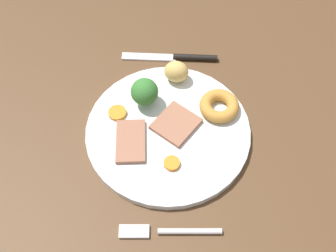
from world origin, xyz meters
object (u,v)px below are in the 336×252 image
at_px(broccoli_floret, 145,92).
at_px(meat_slice_main, 176,124).
at_px(roast_potato_left, 176,72).
at_px(carrot_coin_front, 117,114).
at_px(carrot_coin_back, 172,163).
at_px(dinner_plate, 168,131).
at_px(yorkshire_pudding, 219,106).
at_px(fork, 167,231).
at_px(knife, 178,57).
at_px(meat_slice_under, 131,141).

bearing_deg(broccoli_floret, meat_slice_main, -131.06).
bearing_deg(broccoli_floret, roast_potato_left, -44.69).
height_order(carrot_coin_front, carrot_coin_back, same).
xyz_separation_m(dinner_plate, roast_potato_left, (0.11, -0.01, 0.03)).
distance_m(meat_slice_main, yorkshire_pudding, 0.08).
xyz_separation_m(yorkshire_pudding, broccoli_floret, (0.01, 0.13, 0.02)).
height_order(yorkshire_pudding, fork, yorkshire_pudding).
bearing_deg(broccoli_floret, yorkshire_pudding, -95.73).
xyz_separation_m(yorkshire_pudding, fork, (-0.22, 0.09, -0.02)).
relative_size(carrot_coin_back, fork, 0.17).
xyz_separation_m(roast_potato_left, knife, (0.06, -0.00, -0.03)).
bearing_deg(knife, broccoli_floret, 65.77).
relative_size(carrot_coin_front, knife, 0.17).
bearing_deg(knife, roast_potato_left, 88.87).
bearing_deg(roast_potato_left, meat_slice_under, 151.52).
bearing_deg(knife, meat_slice_main, 90.78).
distance_m(meat_slice_main, fork, 0.18).
height_order(meat_slice_under, broccoli_floret, broccoli_floret).
bearing_deg(meat_slice_main, yorkshire_pudding, -65.36).
bearing_deg(fork, carrot_coin_front, -67.07).
height_order(carrot_coin_back, fork, carrot_coin_back).
bearing_deg(broccoli_floret, carrot_coin_back, -158.60).
distance_m(meat_slice_main, meat_slice_under, 0.08).
xyz_separation_m(dinner_plate, carrot_coin_front, (0.03, 0.09, 0.01)).
relative_size(dinner_plate, yorkshire_pudding, 4.05).
xyz_separation_m(meat_slice_under, fork, (-0.15, -0.06, -0.01)).
height_order(dinner_plate, meat_slice_under, meat_slice_under).
distance_m(roast_potato_left, knife, 0.07).
height_order(roast_potato_left, carrot_coin_back, roast_potato_left).
bearing_deg(meat_slice_main, carrot_coin_front, 79.09).
height_order(carrot_coin_front, knife, carrot_coin_front).
distance_m(roast_potato_left, fork, 0.29).
bearing_deg(fork, carrot_coin_back, -94.16).
bearing_deg(carrot_coin_front, meat_slice_main, -100.91).
bearing_deg(carrot_coin_back, broccoli_floret, 21.40).
distance_m(dinner_plate, roast_potato_left, 0.11).
bearing_deg(meat_slice_under, yorkshire_pudding, -64.94).
distance_m(dinner_plate, meat_slice_under, 0.07).
xyz_separation_m(meat_slice_main, yorkshire_pudding, (0.03, -0.07, 0.01)).
bearing_deg(fork, roast_potato_left, -93.38).
bearing_deg(fork, knife, -93.49).
height_order(broccoli_floret, fork, broccoli_floret).
bearing_deg(yorkshire_pudding, carrot_coin_front, 94.77).
xyz_separation_m(meat_slice_under, carrot_coin_back, (-0.04, -0.07, -0.00)).
bearing_deg(broccoli_floret, fork, -169.65).
bearing_deg(dinner_plate, fork, -179.67).
bearing_deg(carrot_coin_front, broccoli_floret, -59.72).
relative_size(broccoli_floret, fork, 0.36).
bearing_deg(carrot_coin_front, carrot_coin_back, -134.89).
bearing_deg(meat_slice_main, knife, -1.23).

